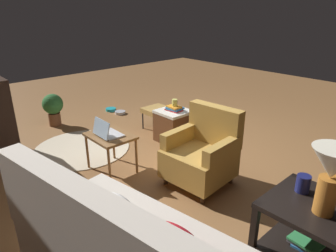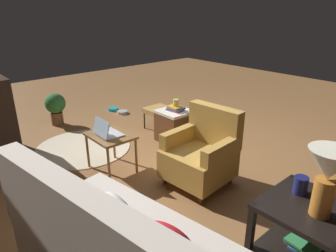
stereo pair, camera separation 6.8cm
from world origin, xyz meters
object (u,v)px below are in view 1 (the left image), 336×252
Objects in this scene: laptop at (107,132)px; tv_remote at (173,107)px; book_stack_hamper at (174,108)px; pet_bowl_teal at (111,109)px; side_table at (310,225)px; laptop_desk at (110,139)px; small_vase at (303,184)px; ottoman at (157,111)px; pet_bowl_steel at (120,112)px; yellow_mug at (175,103)px; armchair at (202,153)px; table_lamp at (332,171)px; wicker_hamper at (174,126)px; book_stack_shelf at (306,243)px; potted_plant at (53,107)px.

tv_remote is at bearing -79.18° from laptop.
pet_bowl_teal is (1.87, -0.07, -0.49)m from book_stack_hamper.
pet_bowl_teal is at bearing -12.49° from side_table.
book_stack_hamper reaches higher than laptop_desk.
laptop_desk is (2.13, 0.41, -0.20)m from small_vase.
side_table is at bearing 144.46° from small_vase.
ottoman is (2.81, -0.91, -0.31)m from small_vase.
laptop is 2.24m from pet_bowl_steel.
yellow_mug reaches higher than side_table.
tv_remote reaches higher than pet_bowl_teal.
laptop reaches higher than tv_remote.
table_lamp is at bearing 165.90° from armchair.
laptop reaches higher than small_vase.
pet_bowl_steel is at bearing -13.74° from side_table.
pet_bowl_teal is at bearing 6.62° from pet_bowl_steel.
armchair is 1.14m from laptop.
pet_bowl_teal is (1.33, 0.06, -0.29)m from ottoman.
ottoman reaches higher than pet_bowl_steel.
wicker_hamper is at bearing 36.11° from yellow_mug.
book_stack_hamper is at bearing 177.96° from pet_bowl_teal.
tv_remote reaches higher than book_stack_shelf.
book_stack_shelf is 1.57× the size of tv_remote.
armchair is at bearing -14.10° from table_lamp.
book_stack_shelf is (-0.00, -0.00, -0.17)m from side_table.
book_stack_hamper reaches higher than tv_remote.
yellow_mug is (2.41, -0.88, 0.41)m from book_stack_shelf.
small_vase is at bearing -169.09° from laptop_desk.
pet_bowl_steel is (4.01, -0.98, -0.34)m from side_table.
side_table is at bearing 159.85° from yellow_mug.
small_vase is at bearing 168.43° from pet_bowl_teal.
potted_plant is at bearing 91.20° from pet_bowl_teal.
laptop is at bearing 96.96° from wicker_hamper.
potted_plant is (1.31, 1.19, 0.02)m from ottoman.
wicker_hamper is at bearing -150.08° from potted_plant.
pet_bowl_steel is (1.06, 0.03, -0.29)m from ottoman.
tv_remote is (0.25, -1.27, 0.07)m from laptop_desk.
armchair is at bearing -145.88° from laptop_desk.
potted_plant is at bearing -3.74° from laptop_desk.
yellow_mug is 0.50× the size of pet_bowl_teal.
laptop is at bearing 96.46° from book_stack_hamper.
potted_plant is at bearing 42.19° from ottoman.
ottoman is 0.73× the size of potted_plant.
tv_remote is at bearing -20.76° from side_table.
table_lamp is 1.95× the size of book_stack_hamper.
pet_bowl_teal is at bearing -32.90° from laptop.
potted_plant reaches higher than ottoman.
armchair is at bearing 165.83° from pet_bowl_steel.
table_lamp reaches higher than wicker_hamper.
table_lamp is at bearing 146.44° from tv_remote.
laptop is (0.92, 0.66, 0.17)m from armchair.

